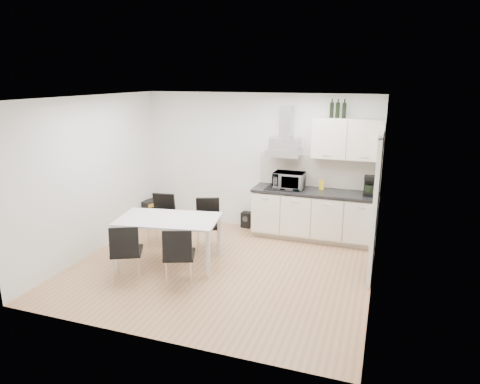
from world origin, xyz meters
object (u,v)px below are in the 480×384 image
object	(u,v)px
kitchenette	(317,195)
dining_table	(168,223)
chair_far_left	(161,220)
chair_near_right	(179,256)
guitar_amp	(154,210)
chair_far_right	(208,225)
floor_speaker	(246,220)
chair_near_left	(127,252)

from	to	relation	value
kitchenette	dining_table	size ratio (longest dim) A/B	1.50
kitchenette	chair_far_left	xyz separation A→B (m)	(-2.55, -1.15, -0.39)
chair_near_right	guitar_amp	distance (m)	2.93
chair_near_right	guitar_amp	size ratio (longest dim) A/B	1.47
kitchenette	chair_far_right	size ratio (longest dim) A/B	2.86
kitchenette	chair_far_right	xyz separation A→B (m)	(-1.66, -1.13, -0.39)
kitchenette	floor_speaker	xyz separation A→B (m)	(-1.39, 0.17, -0.68)
kitchenette	chair_near_left	world-z (taller)	kitchenette
dining_table	guitar_amp	xyz separation A→B (m)	(-1.28, 1.72, -0.45)
chair_far_right	floor_speaker	xyz separation A→B (m)	(0.27, 1.30, -0.29)
guitar_amp	floor_speaker	distance (m)	1.93
chair_far_left	chair_far_right	distance (m)	0.89
chair_far_left	chair_near_left	bearing A→B (deg)	92.91
chair_near_right	floor_speaker	bearing A→B (deg)	66.32
dining_table	chair_far_right	world-z (taller)	chair_far_right
kitchenette	floor_speaker	world-z (taller)	kitchenette
chair_near_left	floor_speaker	bearing A→B (deg)	45.37
dining_table	chair_far_left	bearing A→B (deg)	118.45
dining_table	guitar_amp	size ratio (longest dim) A/B	2.81
chair_far_left	guitar_amp	xyz separation A→B (m)	(-0.75, 1.05, -0.21)
kitchenette	dining_table	distance (m)	2.73
kitchenette	chair_far_left	size ratio (longest dim) A/B	2.86
kitchenette	chair_far_right	bearing A→B (deg)	-145.74
chair_far_right	guitar_amp	size ratio (longest dim) A/B	1.47
chair_near_left	floor_speaker	xyz separation A→B (m)	(0.92, 2.72, -0.29)
chair_near_left	floor_speaker	distance (m)	2.89
dining_table	floor_speaker	distance (m)	2.15
chair_near_right	floor_speaker	xyz separation A→B (m)	(0.15, 2.59, -0.29)
dining_table	chair_near_left	world-z (taller)	chair_near_left
dining_table	floor_speaker	bearing A→B (deg)	62.63
chair_far_left	chair_near_right	distance (m)	1.63
chair_far_left	floor_speaker	bearing A→B (deg)	-138.17
chair_far_right	chair_near_right	xyz separation A→B (m)	(0.12, -1.29, 0.00)
dining_table	chair_far_right	distance (m)	0.82
dining_table	guitar_amp	bearing A→B (deg)	117.02
dining_table	chair_far_left	world-z (taller)	chair_far_left
kitchenette	dining_table	xyz separation A→B (m)	(-2.03, -1.82, -0.15)
chair_near_left	guitar_amp	distance (m)	2.66
chair_far_right	chair_near_right	size ratio (longest dim) A/B	1.00
chair_far_right	chair_near_right	distance (m)	1.30
floor_speaker	chair_far_left	bearing A→B (deg)	-124.67
dining_table	guitar_amp	world-z (taller)	dining_table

